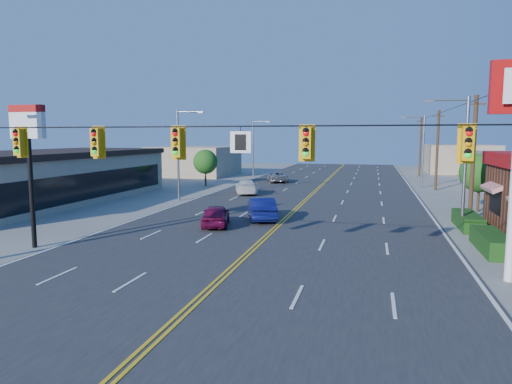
% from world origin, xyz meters
% --- Properties ---
extents(ground, '(160.00, 160.00, 0.00)m').
position_xyz_m(ground, '(0.00, 0.00, 0.00)').
color(ground, gray).
rests_on(ground, ground).
extents(road, '(20.00, 120.00, 0.06)m').
position_xyz_m(road, '(0.00, 20.00, 0.03)').
color(road, '#2D2D30').
rests_on(road, ground).
extents(signal_span, '(24.32, 0.34, 9.00)m').
position_xyz_m(signal_span, '(-0.12, 0.00, 4.89)').
color(signal_span, '#47301E').
rests_on(signal_span, ground).
extents(strip_mall, '(10.40, 26.40, 4.40)m').
position_xyz_m(strip_mall, '(-22.00, 18.00, 2.25)').
color(strip_mall, tan).
rests_on(strip_mall, ground).
extents(pizza_hut_sign, '(1.90, 0.30, 6.85)m').
position_xyz_m(pizza_hut_sign, '(-11.00, 4.00, 5.18)').
color(pizza_hut_sign, black).
rests_on(pizza_hut_sign, ground).
extents(streetlight_se, '(2.55, 0.25, 8.00)m').
position_xyz_m(streetlight_se, '(10.79, 14.00, 4.51)').
color(streetlight_se, gray).
rests_on(streetlight_se, ground).
extents(streetlight_ne, '(2.55, 0.25, 8.00)m').
position_xyz_m(streetlight_ne, '(10.79, 38.00, 4.51)').
color(streetlight_ne, gray).
rests_on(streetlight_ne, ground).
extents(streetlight_sw, '(2.55, 0.25, 8.00)m').
position_xyz_m(streetlight_sw, '(-10.79, 22.00, 4.51)').
color(streetlight_sw, gray).
rests_on(streetlight_sw, ground).
extents(streetlight_nw, '(2.55, 0.25, 8.00)m').
position_xyz_m(streetlight_nw, '(-10.79, 48.00, 4.51)').
color(streetlight_nw, gray).
rests_on(streetlight_nw, ground).
extents(utility_pole_near, '(0.28, 0.28, 8.40)m').
position_xyz_m(utility_pole_near, '(12.20, 18.00, 4.20)').
color(utility_pole_near, '#47301E').
rests_on(utility_pole_near, ground).
extents(utility_pole_mid, '(0.28, 0.28, 8.40)m').
position_xyz_m(utility_pole_mid, '(12.20, 36.00, 4.20)').
color(utility_pole_mid, '#47301E').
rests_on(utility_pole_mid, ground).
extents(utility_pole_far, '(0.28, 0.28, 8.40)m').
position_xyz_m(utility_pole_far, '(12.20, 54.00, 4.20)').
color(utility_pole_far, '#47301E').
rests_on(utility_pole_far, ground).
extents(tree_kfc_rear, '(2.94, 2.94, 4.41)m').
position_xyz_m(tree_kfc_rear, '(13.50, 22.00, 2.93)').
color(tree_kfc_rear, '#47301E').
rests_on(tree_kfc_rear, ground).
extents(tree_west, '(2.80, 2.80, 4.20)m').
position_xyz_m(tree_west, '(-13.00, 34.00, 2.79)').
color(tree_west, '#47301E').
rests_on(tree_west, ground).
extents(bld_west_far, '(11.00, 12.00, 4.20)m').
position_xyz_m(bld_west_far, '(-20.00, 48.00, 2.10)').
color(bld_west_far, tan).
rests_on(bld_west_far, ground).
extents(bld_east_far, '(10.00, 10.00, 4.40)m').
position_xyz_m(bld_east_far, '(19.00, 62.00, 2.20)').
color(bld_east_far, tan).
rests_on(bld_east_far, ground).
extents(car_magenta, '(2.59, 4.30, 1.37)m').
position_xyz_m(car_magenta, '(-3.80, 11.42, 0.68)').
color(car_magenta, maroon).
rests_on(car_magenta, ground).
extents(car_blue, '(3.10, 4.92, 1.53)m').
position_xyz_m(car_blue, '(-1.54, 14.31, 0.76)').
color(car_blue, '#0F1458').
rests_on(car_blue, ground).
extents(car_white, '(3.45, 5.16, 1.39)m').
position_xyz_m(car_white, '(-6.29, 27.51, 0.69)').
color(car_white, white).
rests_on(car_white, ground).
extents(car_silver, '(3.76, 5.28, 1.34)m').
position_xyz_m(car_silver, '(-5.82, 39.89, 0.67)').
color(car_silver, '#A1A0A5').
rests_on(car_silver, ground).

